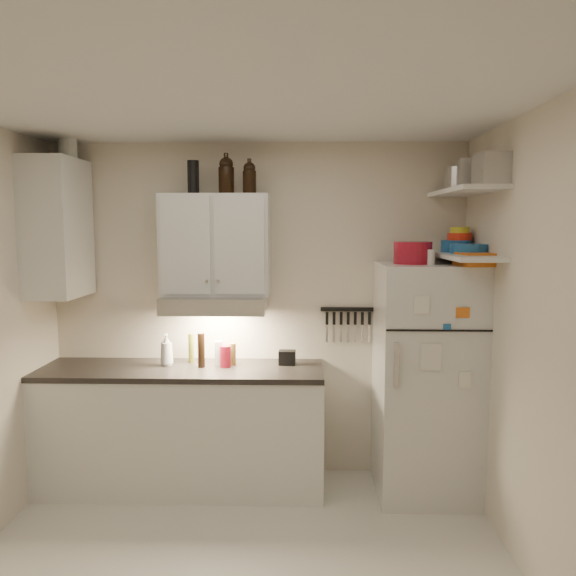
{
  "coord_description": "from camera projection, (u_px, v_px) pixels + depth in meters",
  "views": [
    {
      "loc": [
        0.34,
        -2.85,
        1.96
      ],
      "look_at": [
        0.25,
        0.9,
        1.55
      ],
      "focal_mm": 35.0,
      "sensor_mm": 36.0,
      "label": 1
    }
  ],
  "objects": [
    {
      "name": "ceiling",
      "position": [
        233.0,
        95.0,
        2.77
      ],
      "size": [
        3.2,
        3.0,
        0.02
      ],
      "primitive_type": "cube",
      "color": "silver",
      "rests_on": "ground"
    },
    {
      "name": "back_wall",
      "position": [
        258.0,
        311.0,
        4.41
      ],
      "size": [
        3.2,
        0.02,
        2.6
      ],
      "primitive_type": "cube",
      "color": "beige",
      "rests_on": "ground"
    },
    {
      "name": "right_wall",
      "position": [
        549.0,
        356.0,
        2.87
      ],
      "size": [
        0.02,
        3.0,
        2.6
      ],
      "primitive_type": "cube",
      "color": "beige",
      "rests_on": "ground"
    },
    {
      "name": "base_cabinet",
      "position": [
        183.0,
        430.0,
        4.21
      ],
      "size": [
        2.1,
        0.6,
        0.88
      ],
      "primitive_type": "cube",
      "color": "silver",
      "rests_on": "floor"
    },
    {
      "name": "countertop",
      "position": [
        181.0,
        370.0,
        4.16
      ],
      "size": [
        2.1,
        0.62,
        0.04
      ],
      "primitive_type": "cube",
      "color": "black",
      "rests_on": "base_cabinet"
    },
    {
      "name": "upper_cabinet",
      "position": [
        216.0,
        245.0,
        4.19
      ],
      "size": [
        0.8,
        0.33,
        0.75
      ],
      "primitive_type": "cube",
      "color": "silver",
      "rests_on": "back_wall"
    },
    {
      "name": "side_cabinet",
      "position": [
        57.0,
        228.0,
        4.07
      ],
      "size": [
        0.33,
        0.55,
        1.0
      ],
      "primitive_type": "cube",
      "color": "silver",
      "rests_on": "left_wall"
    },
    {
      "name": "range_hood",
      "position": [
        215.0,
        304.0,
        4.17
      ],
      "size": [
        0.76,
        0.46,
        0.12
      ],
      "primitive_type": "cube",
      "color": "silver",
      "rests_on": "back_wall"
    },
    {
      "name": "fridge",
      "position": [
        426.0,
        380.0,
        4.08
      ],
      "size": [
        0.7,
        0.68,
        1.7
      ],
      "primitive_type": "cube",
      "color": "silver",
      "rests_on": "floor"
    },
    {
      "name": "shelf_hi",
      "position": [
        465.0,
        191.0,
        3.8
      ],
      "size": [
        0.3,
        0.95,
        0.03
      ],
      "primitive_type": "cube",
      "color": "silver",
      "rests_on": "right_wall"
    },
    {
      "name": "shelf_lo",
      "position": [
        463.0,
        256.0,
        3.85
      ],
      "size": [
        0.3,
        0.95,
        0.03
      ],
      "primitive_type": "cube",
      "color": "silver",
      "rests_on": "right_wall"
    },
    {
      "name": "knife_strip",
      "position": [
        348.0,
        309.0,
        4.37
      ],
      "size": [
        0.42,
        0.02,
        0.03
      ],
      "primitive_type": "cube",
      "color": "black",
      "rests_on": "back_wall"
    },
    {
      "name": "dutch_oven",
      "position": [
        413.0,
        253.0,
        3.95
      ],
      "size": [
        0.27,
        0.27,
        0.16
      ],
      "primitive_type": "cylinder",
      "rotation": [
        0.0,
        0.0,
        -0.01
      ],
      "color": "maroon",
      "rests_on": "fridge"
    },
    {
      "name": "book_stack",
      "position": [
        475.0,
        259.0,
        3.74
      ],
      "size": [
        0.24,
        0.29,
        0.09
      ],
      "primitive_type": "cube",
      "rotation": [
        0.0,
        0.0,
        0.11
      ],
      "color": "orange",
      "rests_on": "fridge"
    },
    {
      "name": "spice_jar",
      "position": [
        430.0,
        257.0,
        3.87
      ],
      "size": [
        0.08,
        0.08,
        0.1
      ],
      "primitive_type": "cylinder",
      "rotation": [
        0.0,
        0.0,
        -0.41
      ],
      "color": "silver",
      "rests_on": "fridge"
    },
    {
      "name": "stock_pot",
      "position": [
        461.0,
        180.0,
        4.1
      ],
      "size": [
        0.31,
        0.31,
        0.17
      ],
      "primitive_type": "cylinder",
      "rotation": [
        0.0,
        0.0,
        -0.35
      ],
      "color": "silver",
      "rests_on": "shelf_hi"
    },
    {
      "name": "tin_a",
      "position": [
        473.0,
        174.0,
        3.78
      ],
      "size": [
        0.22,
        0.21,
        0.2
      ],
      "primitive_type": "cube",
      "rotation": [
        0.0,
        0.0,
        -0.15
      ],
      "color": "#AAAAAD",
      "rests_on": "shelf_hi"
    },
    {
      "name": "tin_b",
      "position": [
        493.0,
        169.0,
        3.44
      ],
      "size": [
        0.21,
        0.21,
        0.2
      ],
      "primitive_type": "cube",
      "rotation": [
        0.0,
        0.0,
        0.07
      ],
      "color": "#AAAAAD",
      "rests_on": "shelf_hi"
    },
    {
      "name": "bowl_teal",
      "position": [
        456.0,
        246.0,
        4.11
      ],
      "size": [
        0.22,
        0.22,
        0.09
      ],
      "primitive_type": "cylinder",
      "color": "#1C599A",
      "rests_on": "shelf_lo"
    },
    {
      "name": "bowl_orange",
      "position": [
        459.0,
        237.0,
        4.1
      ],
      "size": [
        0.17,
        0.17,
        0.05
      ],
      "primitive_type": "cylinder",
      "color": "red",
      "rests_on": "bowl_teal"
    },
    {
      "name": "bowl_yellow",
      "position": [
        460.0,
        230.0,
        4.09
      ],
      "size": [
        0.14,
        0.14,
        0.04
      ],
      "primitive_type": "cylinder",
      "color": "gold",
      "rests_on": "bowl_orange"
    },
    {
      "name": "plates",
      "position": [
        470.0,
        249.0,
        3.88
      ],
      "size": [
        0.3,
        0.3,
        0.07
      ],
      "primitive_type": "cylinder",
      "rotation": [
        0.0,
        0.0,
        0.13
      ],
      "color": "#1C599A",
      "rests_on": "shelf_lo"
    },
    {
      "name": "growler_a",
      "position": [
        226.0,
        175.0,
        4.07
      ],
      "size": [
        0.15,
        0.15,
        0.27
      ],
      "primitive_type": null,
      "rotation": [
        0.0,
        0.0,
        -0.39
      ],
      "color": "black",
      "rests_on": "upper_cabinet"
    },
    {
      "name": "growler_b",
      "position": [
        249.0,
        177.0,
        4.06
      ],
      "size": [
        0.12,
        0.12,
        0.23
      ],
      "primitive_type": null,
      "rotation": [
        0.0,
        0.0,
        -0.29
      ],
      "color": "black",
      "rests_on": "upper_cabinet"
    },
    {
      "name": "thermos_a",
      "position": [
        193.0,
        181.0,
        4.09
      ],
      "size": [
        0.09,
        0.09,
        0.19
      ],
      "primitive_type": "cylinder",
      "rotation": [
        0.0,
        0.0,
        -0.44
      ],
      "color": "black",
      "rests_on": "upper_cabinet"
    },
    {
      "name": "thermos_b",
      "position": [
        193.0,
        177.0,
        4.13
      ],
      "size": [
        0.09,
        0.09,
        0.24
      ],
      "primitive_type": "cylinder",
      "rotation": [
        0.0,
        0.0,
        0.13
      ],
      "color": "black",
      "rests_on": "upper_cabinet"
    },
    {
      "name": "side_jar",
      "position": [
        68.0,
        147.0,
        4.11
      ],
      "size": [
        0.15,
        0.15,
        0.18
      ],
      "primitive_type": "cylinder",
      "rotation": [
        0.0,
        0.0,
        0.13
      ],
      "color": "silver",
      "rests_on": "side_cabinet"
    },
    {
      "name": "soap_bottle",
      "position": [
        166.0,
        348.0,
        4.21
      ],
      "size": [
        0.12,
        0.12,
        0.27
      ],
      "primitive_type": "imported",
      "rotation": [
        0.0,
        0.0,
        -0.11
      ],
      "color": "silver",
      "rests_on": "countertop"
    },
    {
      "name": "pepper_mill",
      "position": [
        233.0,
        354.0,
        4.24
      ],
      "size": [
        0.06,
        0.06,
        0.16
      ],
      "primitive_type": "cylinder",
      "rotation": [
        0.0,
        0.0,
        -0.21
      ],
      "color": "brown",
      "rests_on": "countertop"
    },
    {
      "name": "oil_bottle",
      "position": [
        191.0,
        348.0,
        4.3
      ],
      "size": [
        0.05,
        0.05,
        0.22
      ],
      "primitive_type": "cylinder",
      "rotation": [
        0.0,
        0.0,
        -0.17
      ],
      "color": "#5B5E17",
      "rests_on": "countertop"
    },
    {
      "name": "vinegar_bottle",
      "position": [
        201.0,
        350.0,
        4.16
      ],
      "size": [
        0.06,
        0.06,
        0.26
      ],
      "primitive_type": "cylinder",
      "rotation": [
        0.0,
        0.0,
        0.12
      ],
      "color": "black",
      "rests_on": "countertop"
    },
    {
      "name": "clear_bottle",
      "position": [
        219.0,
        353.0,
        4.22
      ],
      "size": [
        0.08,
        0.08,
        0.19
      ],
      "primitive_type": "cylinder",
      "rotation": [
        0.0,
        0.0,
        -0.39
      ],
      "color": "silver",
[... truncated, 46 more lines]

